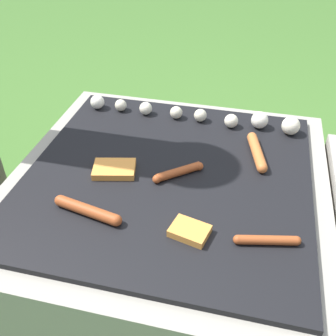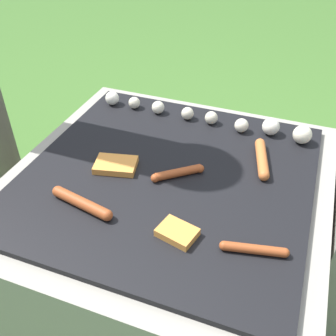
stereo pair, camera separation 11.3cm
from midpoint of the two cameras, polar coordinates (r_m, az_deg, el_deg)
name	(u,v)px [view 2 (the right image)]	position (r m, az deg, el deg)	size (l,w,h in m)	color
ground_plane	(168,272)	(1.47, 2.27, -14.93)	(14.00, 14.00, 0.00)	#3D6628
grill	(168,228)	(1.30, 2.52, -8.87)	(0.92, 0.92, 0.46)	gray
sausage_front_center	(262,159)	(1.22, 16.07, 1.23)	(0.07, 0.19, 0.03)	#B7602D
sausage_back_right	(178,173)	(1.12, 4.31, -0.89)	(0.13, 0.11, 0.02)	#93421E
sausage_back_left	(82,203)	(1.04, -9.41, -5.15)	(0.20, 0.06, 0.03)	#93421E
sausage_mid_left	(254,249)	(0.95, 15.78, -11.43)	(0.16, 0.05, 0.02)	#93421E
bread_slice_center	(177,232)	(0.96, 4.77, -9.46)	(0.10, 0.09, 0.02)	#D18438
bread_slice_right	(116,165)	(1.16, -4.85, 0.34)	(0.14, 0.11, 0.02)	#D18438
mushroom_row	(216,118)	(1.36, 9.38, 7.08)	(0.74, 0.07, 0.06)	silver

